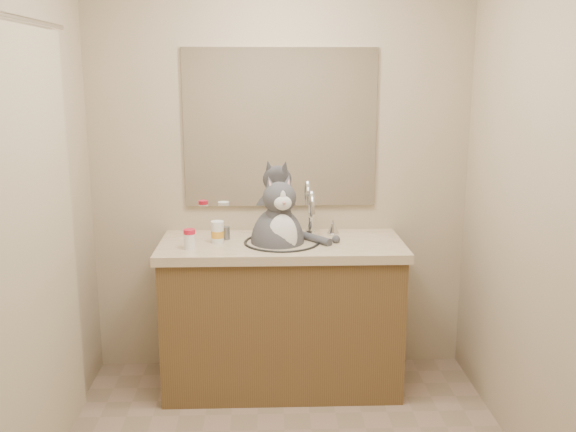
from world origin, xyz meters
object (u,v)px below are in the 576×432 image
(cat, at_px, (278,237))
(pill_bottle_orange, at_px, (217,232))
(pill_bottle_redcap, at_px, (190,239))
(grey_canister, at_px, (226,233))

(cat, distance_m, pill_bottle_orange, 0.33)
(cat, height_order, pill_bottle_redcap, cat)
(pill_bottle_redcap, relative_size, grey_canister, 1.49)
(pill_bottle_redcap, bearing_deg, grey_canister, 47.23)
(grey_canister, bearing_deg, pill_bottle_redcap, -132.77)
(pill_bottle_redcap, xyz_separation_m, grey_canister, (0.18, 0.19, -0.02))
(pill_bottle_redcap, bearing_deg, cat, 13.66)
(cat, xyz_separation_m, grey_canister, (-0.29, 0.08, 0.01))
(cat, xyz_separation_m, pill_bottle_orange, (-0.33, 0.01, 0.03))
(cat, xyz_separation_m, pill_bottle_redcap, (-0.47, -0.11, 0.02))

